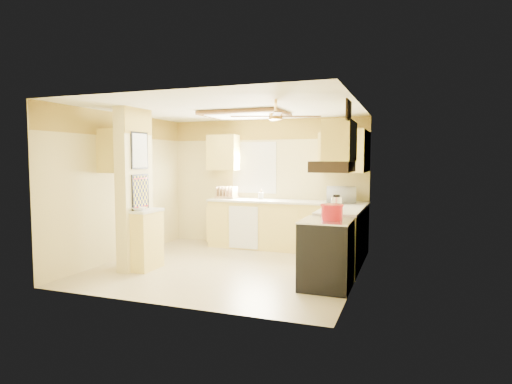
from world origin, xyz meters
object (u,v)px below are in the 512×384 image
at_px(microwave, 341,195).
at_px(kettle, 336,203).
at_px(bowl, 139,209).
at_px(stove, 326,254).
at_px(dutch_oven, 332,212).

bearing_deg(microwave, kettle, 85.82).
distance_m(bowl, kettle, 2.99).
bearing_deg(stove, bowl, -177.11).
bearing_deg(stove, microwave, 93.64).
height_order(stove, microwave, microwave).
relative_size(microwave, kettle, 2.11).
bearing_deg(kettle, stove, -89.26).
relative_size(stove, bowl, 4.38).
xyz_separation_m(stove, microwave, (-0.13, 2.11, 0.62)).
relative_size(bowl, kettle, 0.85).
xyz_separation_m(stove, dutch_oven, (0.05, 0.06, 0.56)).
distance_m(microwave, kettle, 1.30).
bearing_deg(kettle, bowl, -161.22).
height_order(dutch_oven, kettle, kettle).
relative_size(stove, microwave, 1.77).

